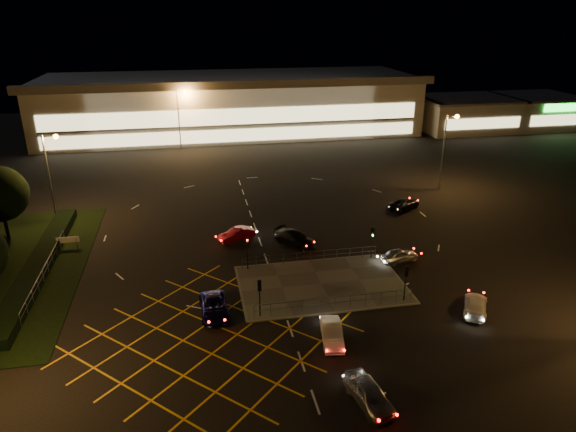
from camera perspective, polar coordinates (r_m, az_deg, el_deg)
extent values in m
plane|color=black|center=(46.84, 0.72, -6.70)|extent=(180.00, 180.00, 0.00)
cube|color=#4C4944|center=(45.52, 3.72, -7.57)|extent=(14.00, 9.00, 0.12)
cube|color=black|center=(53.20, -25.88, -4.80)|extent=(2.00, 26.00, 1.00)
cube|color=beige|center=(104.05, -6.38, 12.15)|extent=(70.00, 25.00, 10.00)
cube|color=slate|center=(103.31, -6.51, 14.99)|extent=(72.00, 26.50, 0.60)
cube|color=#FFEAA5|center=(91.75, -5.67, 10.87)|extent=(66.00, 0.20, 3.00)
cube|color=#FFEAA5|center=(92.41, -5.60, 8.92)|extent=(66.00, 0.20, 2.20)
cube|color=beige|center=(110.56, 19.00, 10.64)|extent=(18.00, 14.00, 6.00)
cube|color=slate|center=(110.05, 19.20, 12.24)|extent=(18.80, 14.80, 0.40)
cube|color=#FFEAA5|center=(104.69, 20.84, 9.60)|extent=(15.30, 0.20, 2.00)
cube|color=beige|center=(119.25, 25.81, 10.41)|extent=(14.00, 14.00, 6.00)
cube|color=slate|center=(118.78, 26.07, 11.89)|extent=(14.80, 14.80, 0.40)
cube|color=#FFEAA5|center=(113.84, 27.83, 9.40)|extent=(11.90, 0.20, 2.00)
cube|color=#19E533|center=(113.36, 28.07, 10.57)|extent=(7.00, 0.30, 1.40)
cylinder|color=slate|center=(62.74, -24.96, 3.70)|extent=(0.20, 0.20, 10.00)
cylinder|color=slate|center=(61.41, -25.04, 8.01)|extent=(1.40, 0.12, 0.12)
sphere|color=orange|center=(61.25, -24.39, 8.03)|extent=(0.56, 0.56, 0.56)
cylinder|color=slate|center=(70.61, 16.83, 6.69)|extent=(0.20, 0.20, 10.00)
cylinder|color=slate|center=(69.91, 17.78, 10.49)|extent=(1.40, 0.12, 0.12)
sphere|color=orange|center=(70.25, 18.28, 10.44)|extent=(0.56, 0.56, 0.56)
cylinder|color=slate|center=(89.95, -12.02, 10.28)|extent=(0.20, 0.20, 10.00)
cylinder|color=slate|center=(89.14, -11.81, 13.33)|extent=(1.40, 0.12, 0.12)
sphere|color=orange|center=(89.14, -11.35, 13.33)|extent=(0.56, 0.56, 0.56)
cylinder|color=slate|center=(99.62, 12.08, 11.38)|extent=(0.20, 0.20, 10.00)
cylinder|color=slate|center=(99.17, 12.69, 14.10)|extent=(1.40, 0.12, 0.12)
sphere|color=orange|center=(99.45, 13.06, 14.06)|extent=(0.56, 0.56, 0.56)
cylinder|color=black|center=(40.31, -3.16, -9.20)|extent=(0.10, 0.10, 3.00)
cube|color=black|center=(39.71, -3.19, -7.72)|extent=(0.28, 0.18, 0.90)
sphere|color=#19FF33|center=(39.82, -3.22, -7.63)|extent=(0.16, 0.16, 0.16)
cylinder|color=black|center=(43.31, 12.90, -7.41)|extent=(0.10, 0.10, 3.00)
cube|color=black|center=(42.75, 13.03, -6.01)|extent=(0.28, 0.18, 0.90)
sphere|color=#19FF33|center=(42.85, 12.96, -5.93)|extent=(0.16, 0.16, 0.16)
cylinder|color=black|center=(47.29, -4.53, -4.26)|extent=(0.10, 0.10, 3.00)
cube|color=black|center=(46.78, -4.58, -2.94)|extent=(0.28, 0.18, 0.90)
sphere|color=#FF0C0C|center=(46.66, -4.56, -3.01)|extent=(0.16, 0.16, 0.16)
cylinder|color=black|center=(49.88, 9.30, -3.05)|extent=(0.10, 0.10, 3.00)
cube|color=black|center=(49.39, 9.39, -1.79)|extent=(0.28, 0.18, 0.90)
sphere|color=#19FF33|center=(49.28, 9.44, -1.85)|extent=(0.16, 0.16, 0.16)
cylinder|color=black|center=(61.35, -28.83, -0.94)|extent=(0.36, 0.36, 2.88)
imported|color=#B2B4B9|center=(33.42, 9.03, -18.92)|extent=(2.50, 4.53, 1.46)
imported|color=silver|center=(38.28, 4.91, -12.85)|extent=(1.99, 4.17, 1.32)
imported|color=#0E0B43|center=(41.55, -8.21, -9.97)|extent=(2.31, 4.71, 1.29)
imported|color=black|center=(52.64, 0.76, -2.48)|extent=(4.37, 4.98, 1.38)
imported|color=#B6B9BE|center=(50.32, 12.28, -4.29)|extent=(3.97, 2.28, 1.27)
imported|color=maroon|center=(53.90, -5.74, -2.04)|extent=(4.12, 2.78, 1.28)
imported|color=black|center=(63.68, 12.76, 1.33)|extent=(4.90, 4.18, 1.25)
imported|color=silver|center=(44.03, 20.11, -9.28)|extent=(3.67, 4.53, 1.23)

